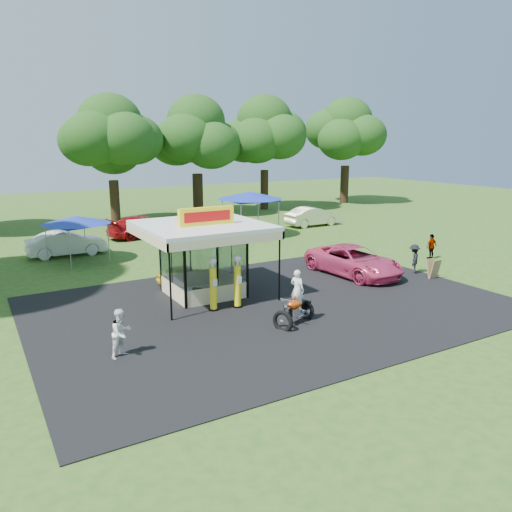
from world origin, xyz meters
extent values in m
plane|color=#29531A|center=(0.00, 0.00, 0.00)|extent=(120.00, 120.00, 0.00)
cube|color=black|center=(0.00, 2.00, 0.02)|extent=(20.00, 14.00, 0.04)
cube|color=white|center=(-2.00, 5.00, 0.03)|extent=(3.00, 3.00, 0.06)
cube|color=white|center=(-2.00, 5.00, 3.29)|extent=(5.40, 5.40, 0.18)
cube|color=yellow|center=(-2.00, 4.50, 3.78)|extent=(2.60, 0.25, 0.80)
cube|color=red|center=(-2.00, 4.37, 3.78)|extent=(2.21, 0.02, 0.45)
cylinder|color=black|center=(-4.55, 2.45, 1.60)|extent=(0.08, 0.08, 3.20)
cylinder|color=black|center=(0.55, 2.45, 1.60)|extent=(0.08, 0.08, 3.20)
cylinder|color=black|center=(-2.56, 2.73, 0.05)|extent=(0.43, 0.43, 0.10)
cylinder|color=yellow|center=(-2.56, 2.73, 0.98)|extent=(0.30, 0.30, 1.77)
cylinder|color=silver|center=(-2.56, 2.73, 1.97)|extent=(0.20, 0.20, 0.20)
sphere|color=white|center=(-2.56, 2.73, 2.16)|extent=(0.31, 0.31, 0.31)
cube|color=white|center=(-2.56, 2.56, 1.28)|extent=(0.22, 0.02, 0.30)
cylinder|color=black|center=(-1.49, 2.58, 0.05)|extent=(0.43, 0.43, 0.10)
cylinder|color=yellow|center=(-1.49, 2.58, 0.98)|extent=(0.30, 0.30, 1.77)
cylinder|color=silver|center=(-1.49, 2.58, 1.97)|extent=(0.20, 0.20, 0.20)
sphere|color=white|center=(-1.49, 2.58, 2.17)|extent=(0.32, 0.32, 0.32)
cube|color=white|center=(-1.49, 2.41, 1.28)|extent=(0.22, 0.02, 0.30)
torus|color=black|center=(-1.27, -0.64, 0.36)|extent=(0.52, 0.88, 0.89)
torus|color=black|center=(0.18, 0.00, 0.36)|extent=(0.52, 0.88, 0.89)
cube|color=silver|center=(-0.50, -0.30, 0.53)|extent=(0.65, 0.51, 0.32)
ellipsoid|color=#C0400D|center=(-0.50, -0.30, 0.83)|extent=(0.68, 0.38, 0.32)
cube|color=black|center=(-0.16, -0.15, 0.76)|extent=(0.64, 0.49, 0.11)
cube|color=black|center=(0.21, 0.02, 0.58)|extent=(0.49, 0.48, 0.30)
cylinder|color=silver|center=(-1.13, -0.58, 0.74)|extent=(0.45, 0.25, 0.95)
cylinder|color=silver|center=(-0.98, -0.51, 1.11)|extent=(0.31, 0.60, 0.05)
sphere|color=silver|center=(-1.15, -0.58, 0.90)|extent=(0.17, 0.17, 0.17)
imported|color=white|center=(-0.35, -0.23, 1.38)|extent=(0.58, 0.69, 1.59)
torus|color=black|center=(-2.58, 4.16, 0.33)|extent=(0.71, 0.62, 0.68)
torus|color=black|center=(-2.69, 4.29, 0.33)|extent=(0.71, 0.67, 0.68)
cube|color=#593819|center=(9.50, 1.40, 0.53)|extent=(0.59, 0.27, 1.04)
cube|color=#593819|center=(9.50, 1.65, 0.53)|extent=(0.59, 0.27, 1.04)
imported|color=yellow|center=(-2.00, 7.20, 0.48)|extent=(2.82, 1.13, 0.96)
imported|color=#D73A6A|center=(6.39, 4.19, 0.79)|extent=(3.00, 5.83, 1.57)
imported|color=white|center=(-7.18, 0.08, 0.83)|extent=(1.01, 0.94, 1.67)
imported|color=black|center=(9.46, 2.83, 0.80)|extent=(1.17, 1.13, 1.60)
imported|color=gray|center=(13.02, 4.71, 0.77)|extent=(0.93, 0.45, 1.54)
imported|color=silver|center=(-6.00, 16.80, 0.78)|extent=(4.72, 1.65, 1.56)
imported|color=#A10C11|center=(0.14, 20.45, 0.79)|extent=(5.73, 3.00, 1.58)
imported|color=silver|center=(5.95, 17.67, 0.77)|extent=(4.54, 1.89, 1.54)
imported|color=beige|center=(14.07, 18.18, 0.80)|extent=(4.88, 1.80, 1.60)
cylinder|color=gray|center=(-6.95, 16.05, 1.09)|extent=(0.05, 0.05, 2.18)
cylinder|color=gray|center=(-4.42, 16.05, 1.09)|extent=(0.05, 0.05, 2.18)
cylinder|color=gray|center=(-6.95, 13.52, 1.09)|extent=(0.05, 0.05, 2.18)
cylinder|color=gray|center=(-4.42, 13.52, 1.09)|extent=(0.05, 0.05, 2.18)
cube|color=#1930A7|center=(-5.68, 14.78, 2.24)|extent=(2.73, 2.73, 0.11)
cone|color=#1930A7|center=(-5.68, 14.78, 2.52)|extent=(3.93, 3.93, 0.45)
cylinder|color=gray|center=(5.66, 18.43, 1.33)|extent=(0.07, 0.07, 2.67)
cylinder|color=gray|center=(8.80, 18.43, 1.33)|extent=(0.07, 0.07, 2.67)
cylinder|color=gray|center=(5.66, 15.29, 1.33)|extent=(0.07, 0.07, 2.67)
cylinder|color=gray|center=(8.80, 15.29, 1.33)|extent=(0.07, 0.07, 2.67)
cube|color=#1930A7|center=(7.23, 16.86, 2.74)|extent=(3.34, 3.34, 0.13)
cone|color=#1930A7|center=(7.23, 16.86, 3.08)|extent=(4.81, 4.81, 0.56)
cylinder|color=black|center=(-0.12, 27.36, 1.88)|extent=(0.81, 0.81, 3.76)
ellipsoid|color=#1B4413|center=(-0.12, 27.36, 6.77)|extent=(9.03, 9.03, 7.74)
cylinder|color=black|center=(8.31, 28.97, 1.98)|extent=(0.99, 0.99, 3.96)
ellipsoid|color=#1B4413|center=(8.31, 28.97, 7.05)|extent=(9.25, 9.25, 7.93)
cylinder|color=black|center=(16.01, 29.30, 2.04)|extent=(0.82, 0.82, 4.08)
ellipsoid|color=#1B4413|center=(16.01, 29.30, 7.26)|extent=(9.53, 9.53, 8.17)
cylinder|color=black|center=(26.93, 29.46, 2.13)|extent=(0.96, 0.96, 4.25)
ellipsoid|color=#1B4413|center=(26.93, 29.46, 7.46)|extent=(9.60, 9.60, 8.23)
camera|label=1|loc=(-11.12, -15.51, 7.02)|focal=35.00mm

